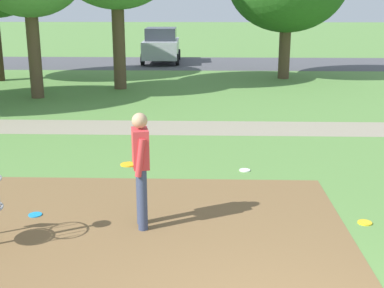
{
  "coord_description": "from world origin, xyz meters",
  "views": [
    {
      "loc": [
        -0.7,
        -3.99,
        3.2
      ],
      "look_at": [
        -0.95,
        3.89,
        1.0
      ],
      "focal_mm": 47.95,
      "sensor_mm": 36.0,
      "label": 1
    }
  ],
  "objects_px": {
    "frisbee_far_right": "(365,223)",
    "parked_car_leftmost": "(161,45)",
    "frisbee_mid_grass": "(35,215)",
    "player_waiting_left": "(141,164)",
    "frisbee_far_left": "(245,170)"
  },
  "relations": [
    {
      "from": "frisbee_far_right",
      "to": "parked_car_leftmost",
      "type": "distance_m",
      "value": 21.39
    },
    {
      "from": "frisbee_mid_grass",
      "to": "frisbee_far_right",
      "type": "relative_size",
      "value": 0.97
    },
    {
      "from": "player_waiting_left",
      "to": "frisbee_far_right",
      "type": "height_order",
      "value": "player_waiting_left"
    },
    {
      "from": "frisbee_far_left",
      "to": "parked_car_leftmost",
      "type": "xyz_separation_m",
      "value": [
        -3.28,
        18.38,
        0.91
      ]
    },
    {
      "from": "frisbee_far_left",
      "to": "parked_car_leftmost",
      "type": "relative_size",
      "value": 0.05
    },
    {
      "from": "player_waiting_left",
      "to": "parked_car_leftmost",
      "type": "xyz_separation_m",
      "value": [
        -1.6,
        21.02,
        -0.05
      ]
    },
    {
      "from": "frisbee_far_right",
      "to": "parked_car_leftmost",
      "type": "bearing_deg",
      "value": 103.29
    },
    {
      "from": "frisbee_mid_grass",
      "to": "frisbee_far_left",
      "type": "relative_size",
      "value": 0.96
    },
    {
      "from": "frisbee_far_right",
      "to": "parked_car_leftmost",
      "type": "height_order",
      "value": "parked_car_leftmost"
    },
    {
      "from": "player_waiting_left",
      "to": "frisbee_far_right",
      "type": "bearing_deg",
      "value": 3.76
    },
    {
      "from": "player_waiting_left",
      "to": "frisbee_mid_grass",
      "type": "relative_size",
      "value": 8.31
    },
    {
      "from": "player_waiting_left",
      "to": "frisbee_mid_grass",
      "type": "bearing_deg",
      "value": 168.59
    },
    {
      "from": "player_waiting_left",
      "to": "frisbee_far_left",
      "type": "xyz_separation_m",
      "value": [
        1.68,
        2.63,
        -0.96
      ]
    },
    {
      "from": "player_waiting_left",
      "to": "parked_car_leftmost",
      "type": "relative_size",
      "value": 0.4
    },
    {
      "from": "frisbee_far_right",
      "to": "parked_car_leftmost",
      "type": "relative_size",
      "value": 0.05
    }
  ]
}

